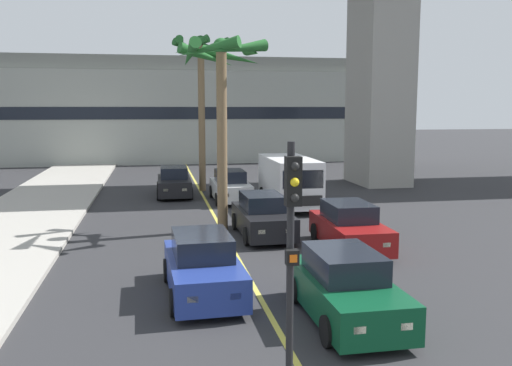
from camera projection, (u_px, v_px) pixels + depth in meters
name	position (u px, v px, depth m)	size (l,w,h in m)	color
lane_stripe_center	(215.00, 216.00, 24.06)	(0.14, 56.00, 0.01)	#DBCC4C
pier_building_backdrop	(182.00, 111.00, 49.14)	(35.33, 8.04, 8.92)	#ADB2A8
car_queue_front	(174.00, 183.00, 29.49)	(1.87, 4.12, 1.56)	black
car_queue_second	(345.00, 288.00, 12.29)	(1.86, 4.11, 1.56)	#0C4728
car_queue_third	(203.00, 267.00, 13.92)	(1.94, 4.16, 1.56)	navy
car_queue_fourth	(349.00, 228.00, 18.45)	(1.90, 4.13, 1.56)	maroon
car_queue_fifth	(263.00, 217.00, 20.32)	(1.88, 4.12, 1.56)	black
car_queue_sixth	(230.00, 187.00, 27.93)	(1.84, 4.10, 1.56)	white
delivery_van	(289.00, 180.00, 26.11)	(2.19, 5.26, 2.36)	white
traffic_light_median_near	(291.00, 237.00, 8.61)	(0.24, 0.37, 4.20)	black
palm_tree_near_median	(201.00, 68.00, 30.56)	(3.27, 3.38, 8.64)	brown
palm_tree_mid_median	(221.00, 77.00, 20.48)	(3.38, 3.55, 7.26)	brown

